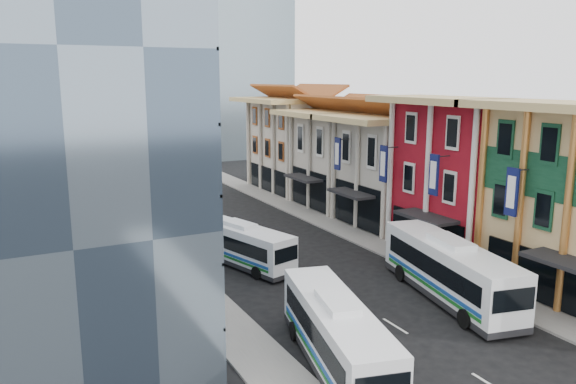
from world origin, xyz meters
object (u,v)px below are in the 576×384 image
bus_left_near (337,333)px  office_tower (34,57)px  bus_right (449,269)px  bus_left_far (240,243)px

bus_left_near → office_tower: bearing=144.3°
bus_left_near → bus_right: size_ratio=0.90×
office_tower → bus_right: 27.59m
bus_left_far → bus_right: size_ratio=0.83×
bus_left_near → bus_left_far: (1.79, 16.54, -0.14)m
office_tower → bus_right: office_tower is taller
bus_left_far → bus_right: bus_right is taller
office_tower → bus_right: size_ratio=2.39×
office_tower → bus_left_far: 19.08m
office_tower → bus_left_far: bearing=13.2°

